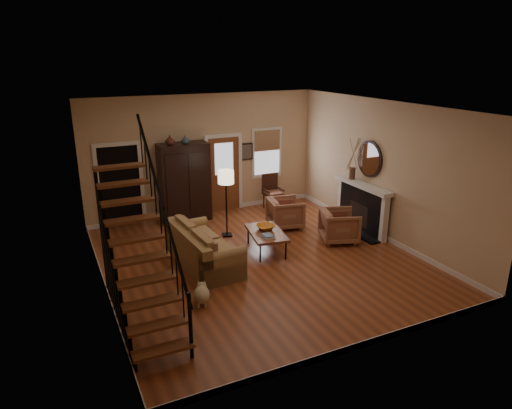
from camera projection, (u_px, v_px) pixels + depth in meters
name	position (u px, v px, depth m)	size (l,w,h in m)	color
room	(212.00, 177.00, 10.85)	(7.00, 7.33, 3.30)	brown
staircase	(138.00, 233.00, 7.24)	(0.94, 2.80, 3.20)	brown
fireplace	(363.00, 203.00, 11.45)	(0.33, 1.95, 2.30)	black
armoire	(184.00, 183.00, 12.07)	(1.30, 0.60, 2.10)	black
vase_a	(170.00, 140.00, 11.47)	(0.24, 0.24, 0.25)	#4C2619
vase_b	(185.00, 140.00, 11.64)	(0.20, 0.20, 0.21)	#334C60
sofa	(204.00, 247.00, 9.65)	(0.93, 2.17, 0.81)	#9E7848
coffee_table	(266.00, 241.00, 10.37)	(0.72, 1.24, 0.48)	brown
bowl	(265.00, 227.00, 10.43)	(0.42, 0.42, 0.10)	#C86A17
books	(268.00, 236.00, 9.98)	(0.23, 0.31, 0.06)	beige
armchair_left	(339.00, 226.00, 10.88)	(0.83, 0.85, 0.78)	brown
armchair_right	(285.00, 213.00, 11.76)	(0.82, 0.85, 0.77)	brown
floor_lamp	(226.00, 204.00, 11.05)	(0.38, 0.38, 1.67)	black
side_chair	(273.00, 192.00, 13.10)	(0.54, 0.54, 1.02)	#3B1D13
dog	(202.00, 296.00, 8.17)	(0.29, 0.49, 0.35)	#CDBB8C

